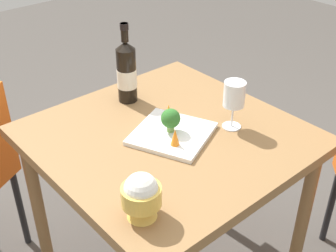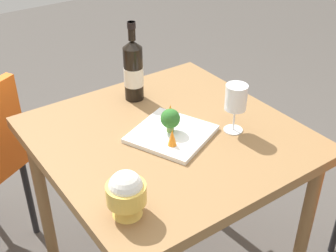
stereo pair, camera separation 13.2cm
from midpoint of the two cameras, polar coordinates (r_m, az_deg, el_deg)
dining_table at (r=1.63m, az=-2.33°, el=-3.71°), size 0.87×0.87×0.76m
wine_bottle at (r=1.74m, az=-7.48°, el=6.83°), size 0.08×0.08×0.32m
wine_glass at (r=1.55m, az=6.03°, el=3.85°), size 0.08×0.08×0.18m
rice_bowl at (r=1.21m, az=-6.59°, el=-8.88°), size 0.11×0.11×0.14m
serving_plate at (r=1.55m, az=-2.03°, el=-1.11°), size 0.33×0.33×0.02m
broccoli_floret at (r=1.53m, az=-2.23°, el=0.80°), size 0.07×0.07×0.09m
carrot_garnish_left at (r=1.47m, az=-1.66°, el=-1.49°), size 0.03×0.03×0.06m
carrot_garnish_right at (r=1.60m, az=-2.28°, el=1.66°), size 0.03×0.03×0.06m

